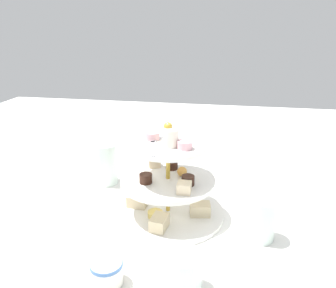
{
  "coord_description": "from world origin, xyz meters",
  "views": [
    {
      "loc": [
        0.7,
        0.13,
        0.45
      ],
      "look_at": [
        0.0,
        0.0,
        0.18
      ],
      "focal_mm": 35.24,
      "sensor_mm": 36.0,
      "label": 1
    }
  ],
  "objects_px": {
    "teacup_with_saucer": "(107,274)",
    "butter_knife_right": "(40,238)",
    "butter_knife_left": "(220,171)",
    "water_glass_short_left": "(184,273)",
    "water_glass_mid_back": "(262,219)",
    "tiered_serving_stand": "(168,188)",
    "water_glass_tall_right": "(106,164)"
  },
  "relations": [
    {
      "from": "teacup_with_saucer",
      "to": "butter_knife_right",
      "type": "height_order",
      "value": "teacup_with_saucer"
    },
    {
      "from": "butter_knife_left",
      "to": "water_glass_short_left",
      "type": "bearing_deg",
      "value": 108.62
    },
    {
      "from": "water_glass_mid_back",
      "to": "teacup_with_saucer",
      "type": "bearing_deg",
      "value": -55.54
    },
    {
      "from": "teacup_with_saucer",
      "to": "water_glass_mid_back",
      "type": "distance_m",
      "value": 0.34
    },
    {
      "from": "butter_knife_right",
      "to": "tiered_serving_stand",
      "type": "bearing_deg",
      "value": 82.65
    },
    {
      "from": "tiered_serving_stand",
      "to": "butter_knife_right",
      "type": "height_order",
      "value": "tiered_serving_stand"
    },
    {
      "from": "butter_knife_right",
      "to": "water_glass_mid_back",
      "type": "distance_m",
      "value": 0.49
    },
    {
      "from": "water_glass_short_left",
      "to": "butter_knife_left",
      "type": "bearing_deg",
      "value": 174.84
    },
    {
      "from": "water_glass_short_left",
      "to": "butter_knife_right",
      "type": "bearing_deg",
      "value": -105.12
    },
    {
      "from": "water_glass_tall_right",
      "to": "water_glass_mid_back",
      "type": "bearing_deg",
      "value": 65.04
    },
    {
      "from": "water_glass_tall_right",
      "to": "teacup_with_saucer",
      "type": "xyz_separation_m",
      "value": [
        0.39,
        0.15,
        -0.04
      ]
    },
    {
      "from": "tiered_serving_stand",
      "to": "butter_knife_left",
      "type": "xyz_separation_m",
      "value": [
        -0.28,
        0.12,
        -0.07
      ]
    },
    {
      "from": "butter_knife_right",
      "to": "water_glass_mid_back",
      "type": "xyz_separation_m",
      "value": [
        -0.09,
        0.48,
        0.05
      ]
    },
    {
      "from": "tiered_serving_stand",
      "to": "teacup_with_saucer",
      "type": "height_order",
      "value": "tiered_serving_stand"
    },
    {
      "from": "tiered_serving_stand",
      "to": "water_glass_short_left",
      "type": "distance_m",
      "value": 0.25
    },
    {
      "from": "tiered_serving_stand",
      "to": "water_glass_mid_back",
      "type": "height_order",
      "value": "tiered_serving_stand"
    },
    {
      "from": "water_glass_mid_back",
      "to": "butter_knife_right",
      "type": "bearing_deg",
      "value": -79.54
    },
    {
      "from": "water_glass_tall_right",
      "to": "teacup_with_saucer",
      "type": "distance_m",
      "value": 0.42
    },
    {
      "from": "teacup_with_saucer",
      "to": "butter_knife_left",
      "type": "height_order",
      "value": "teacup_with_saucer"
    },
    {
      "from": "tiered_serving_stand",
      "to": "water_glass_short_left",
      "type": "relative_size",
      "value": 3.79
    },
    {
      "from": "butter_knife_left",
      "to": "butter_knife_right",
      "type": "xyz_separation_m",
      "value": [
        0.43,
        -0.38,
        0.0
      ]
    },
    {
      "from": "water_glass_mid_back",
      "to": "water_glass_tall_right",
      "type": "bearing_deg",
      "value": -114.96
    },
    {
      "from": "water_glass_tall_right",
      "to": "water_glass_short_left",
      "type": "xyz_separation_m",
      "value": [
        0.38,
        0.28,
        -0.02
      ]
    },
    {
      "from": "butter_knife_left",
      "to": "water_glass_mid_back",
      "type": "bearing_deg",
      "value": 129.94
    },
    {
      "from": "tiered_serving_stand",
      "to": "water_glass_tall_right",
      "type": "height_order",
      "value": "tiered_serving_stand"
    },
    {
      "from": "teacup_with_saucer",
      "to": "butter_knife_left",
      "type": "distance_m",
      "value": 0.56
    },
    {
      "from": "water_glass_short_left",
      "to": "butter_knife_left",
      "type": "distance_m",
      "value": 0.52
    },
    {
      "from": "water_glass_short_left",
      "to": "water_glass_tall_right",
      "type": "bearing_deg",
      "value": -143.15
    },
    {
      "from": "water_glass_short_left",
      "to": "teacup_with_saucer",
      "type": "height_order",
      "value": "water_glass_short_left"
    },
    {
      "from": "butter_knife_left",
      "to": "water_glass_mid_back",
      "type": "relative_size",
      "value": 1.77
    },
    {
      "from": "water_glass_tall_right",
      "to": "water_glass_short_left",
      "type": "relative_size",
      "value": 1.66
    },
    {
      "from": "water_glass_tall_right",
      "to": "water_glass_mid_back",
      "type": "height_order",
      "value": "water_glass_tall_right"
    }
  ]
}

